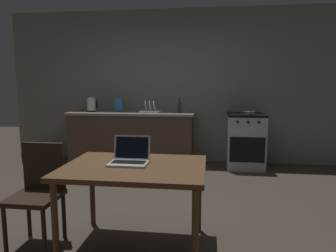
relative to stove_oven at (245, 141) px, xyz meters
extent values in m
plane|color=#473D33|center=(-1.32, -2.04, -0.45)|extent=(12.00, 12.00, 0.00)
cube|color=gray|center=(-1.02, 0.35, 0.88)|extent=(6.40, 0.10, 2.66)
cube|color=#4C3D2D|center=(-1.92, 0.00, -0.02)|extent=(2.10, 0.60, 0.86)
cube|color=gray|center=(-1.92, 0.00, 0.43)|extent=(2.16, 0.64, 0.04)
cube|color=#B7BABF|center=(0.00, 0.00, -0.02)|extent=(0.60, 0.60, 0.86)
cube|color=black|center=(0.00, 0.00, 0.43)|extent=(0.60, 0.60, 0.04)
cube|color=black|center=(0.00, -0.30, -0.09)|extent=(0.54, 0.01, 0.40)
cylinder|color=black|center=(-0.16, -0.31, 0.35)|extent=(0.04, 0.02, 0.04)
cylinder|color=black|center=(0.00, -0.31, 0.35)|extent=(0.04, 0.02, 0.04)
cylinder|color=black|center=(0.16, -0.31, 0.35)|extent=(0.04, 0.02, 0.04)
cube|color=brown|center=(-1.20, -2.74, 0.25)|extent=(1.16, 0.87, 0.04)
cylinder|color=brown|center=(-1.72, -3.11, -0.11)|extent=(0.05, 0.05, 0.68)
cylinder|color=brown|center=(-0.68, -3.11, -0.11)|extent=(0.05, 0.05, 0.68)
cylinder|color=brown|center=(-1.72, -2.37, -0.11)|extent=(0.05, 0.05, 0.68)
cylinder|color=brown|center=(-0.68, -2.37, -0.11)|extent=(0.05, 0.05, 0.68)
cube|color=#2D2116|center=(-2.05, -2.83, -0.02)|extent=(0.40, 0.40, 0.04)
cube|color=#2D2116|center=(-2.05, -2.65, 0.21)|extent=(0.38, 0.04, 0.42)
cylinder|color=#2D2116|center=(-2.22, -3.00, -0.24)|extent=(0.04, 0.04, 0.41)
cylinder|color=#2D2116|center=(-1.88, -3.00, -0.24)|extent=(0.04, 0.04, 0.41)
cylinder|color=#2D2116|center=(-2.22, -2.66, -0.24)|extent=(0.04, 0.04, 0.41)
cylinder|color=#2D2116|center=(-1.88, -2.66, -0.24)|extent=(0.04, 0.04, 0.41)
cube|color=silver|center=(-1.26, -2.73, 0.28)|extent=(0.32, 0.22, 0.02)
cube|color=black|center=(-1.26, -2.71, 0.29)|extent=(0.28, 0.12, 0.00)
cube|color=silver|center=(-1.26, -2.59, 0.39)|extent=(0.32, 0.06, 0.21)
cube|color=black|center=(-1.26, -2.60, 0.39)|extent=(0.29, 0.04, 0.18)
cylinder|color=black|center=(-2.64, 0.00, 0.46)|extent=(0.16, 0.16, 0.02)
cylinder|color=silver|center=(-2.64, 0.00, 0.58)|extent=(0.16, 0.16, 0.21)
cylinder|color=silver|center=(-2.64, 0.00, 0.69)|extent=(0.09, 0.09, 0.02)
cube|color=black|center=(-2.54, 0.00, 0.59)|extent=(0.02, 0.02, 0.15)
cylinder|color=#2D2D33|center=(-1.09, -0.05, 0.53)|extent=(0.06, 0.06, 0.16)
cone|color=#2D2D33|center=(-1.09, -0.05, 0.64)|extent=(0.06, 0.06, 0.06)
cylinder|color=black|center=(-1.09, -0.05, 0.68)|extent=(0.03, 0.03, 0.02)
cylinder|color=gray|center=(0.04, -0.02, 0.46)|extent=(0.21, 0.21, 0.01)
torus|color=gray|center=(0.04, -0.02, 0.49)|extent=(0.22, 0.22, 0.02)
cylinder|color=black|center=(0.04, -0.21, 0.47)|extent=(0.02, 0.18, 0.02)
cube|color=#3372B2|center=(-2.14, 0.02, 0.57)|extent=(0.13, 0.05, 0.24)
cube|color=silver|center=(-1.59, 0.00, 0.47)|extent=(0.34, 0.26, 0.03)
cylinder|color=white|center=(-1.66, 0.00, 0.57)|extent=(0.04, 0.18, 0.18)
cylinder|color=white|center=(-1.59, 0.00, 0.57)|extent=(0.04, 0.18, 0.18)
cylinder|color=white|center=(-1.52, 0.00, 0.57)|extent=(0.04, 0.18, 0.18)
camera|label=1|loc=(-0.60, -5.18, 0.94)|focal=33.20mm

